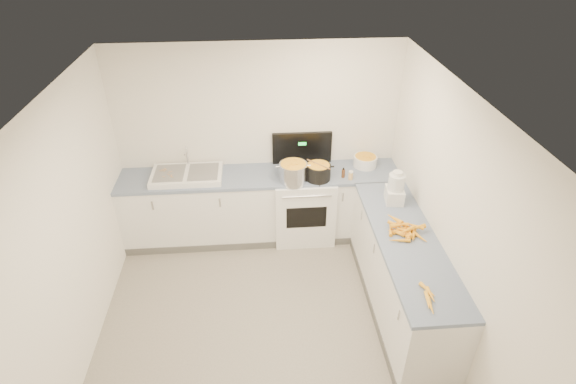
{
  "coord_description": "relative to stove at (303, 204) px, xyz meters",
  "views": [
    {
      "loc": [
        -0.04,
        -3.13,
        3.78
      ],
      "look_at": [
        0.3,
        1.1,
        1.05
      ],
      "focal_mm": 28.0,
      "sensor_mm": 36.0,
      "label": 1
    }
  ],
  "objects": [
    {
      "name": "floor",
      "position": [
        -0.55,
        -1.69,
        -0.47
      ],
      "size": [
        3.5,
        4.0,
        0.0
      ],
      "primitive_type": null,
      "color": "gray",
      "rests_on": "ground"
    },
    {
      "name": "carrot_pile",
      "position": [
        0.89,
        -1.28,
        0.5
      ],
      "size": [
        0.41,
        0.44,
        0.1
      ],
      "color": "#FEAB1F",
      "rests_on": "counter_right"
    },
    {
      "name": "counter_back",
      "position": [
        -0.55,
        0.01,
        -0.0
      ],
      "size": [
        3.5,
        0.62,
        0.94
      ],
      "color": "white",
      "rests_on": "ground"
    },
    {
      "name": "peeled_carrots",
      "position": [
        0.82,
        -2.2,
        0.49
      ],
      "size": [
        0.13,
        0.36,
        0.04
      ],
      "color": "#FFAF26",
      "rests_on": "counter_right"
    },
    {
      "name": "wooden_spoon",
      "position": [
        0.15,
        -0.15,
        0.67
      ],
      "size": [
        0.25,
        0.27,
        0.01
      ],
      "primitive_type": "cylinder",
      "rotation": [
        1.57,
        0.0,
        0.76
      ],
      "color": "#AD7A47",
      "rests_on": "black_pot"
    },
    {
      "name": "food_processor",
      "position": [
        0.94,
        -0.71,
        0.63
      ],
      "size": [
        0.22,
        0.25,
        0.39
      ],
      "color": "white",
      "rests_on": "counter_right"
    },
    {
      "name": "wall_right",
      "position": [
        1.2,
        -1.69,
        0.78
      ],
      "size": [
        0.0,
        4.0,
        2.5
      ],
      "primitive_type": null,
      "rotation": [
        1.57,
        0.0,
        -1.57
      ],
      "color": "white",
      "rests_on": "ground"
    },
    {
      "name": "steel_pot",
      "position": [
        -0.15,
        -0.16,
        0.57
      ],
      "size": [
        0.41,
        0.41,
        0.25
      ],
      "primitive_type": "cylinder",
      "rotation": [
        0.0,
        0.0,
        0.23
      ],
      "color": "silver",
      "rests_on": "stove"
    },
    {
      "name": "wall_left",
      "position": [
        -2.3,
        -1.69,
        0.78
      ],
      "size": [
        0.0,
        4.0,
        2.5
      ],
      "primitive_type": null,
      "rotation": [
        1.57,
        0.0,
        1.57
      ],
      "color": "white",
      "rests_on": "ground"
    },
    {
      "name": "peelings",
      "position": [
        -1.68,
        0.02,
        0.54
      ],
      "size": [
        0.25,
        0.25,
        0.01
      ],
      "color": "tan",
      "rests_on": "sink"
    },
    {
      "name": "black_pot",
      "position": [
        0.15,
        -0.15,
        0.55
      ],
      "size": [
        0.36,
        0.36,
        0.21
      ],
      "primitive_type": "cylinder",
      "rotation": [
        0.0,
        0.0,
        0.24
      ],
      "color": "black",
      "rests_on": "stove"
    },
    {
      "name": "counter_right",
      "position": [
        0.9,
        -1.39,
        -0.0
      ],
      "size": [
        0.62,
        2.2,
        0.94
      ],
      "color": "white",
      "rests_on": "ground"
    },
    {
      "name": "spice_jar",
      "position": [
        0.55,
        -0.18,
        0.51
      ],
      "size": [
        0.06,
        0.06,
        0.1
      ],
      "primitive_type": "cylinder",
      "color": "#E5B266",
      "rests_on": "counter_back"
    },
    {
      "name": "stove",
      "position": [
        0.0,
        0.0,
        0.0
      ],
      "size": [
        0.76,
        0.65,
        1.36
      ],
      "color": "white",
      "rests_on": "ground"
    },
    {
      "name": "sink",
      "position": [
        -1.45,
        0.02,
        0.5
      ],
      "size": [
        0.86,
        0.52,
        0.31
      ],
      "color": "white",
      "rests_on": "counter_back"
    },
    {
      "name": "extract_bottle",
      "position": [
        0.47,
        -0.13,
        0.52
      ],
      "size": [
        0.04,
        0.04,
        0.11
      ],
      "primitive_type": "cylinder",
      "color": "#593319",
      "rests_on": "counter_back"
    },
    {
      "name": "wall_back",
      "position": [
        -0.55,
        0.31,
        0.78
      ],
      "size": [
        3.5,
        0.0,
        2.5
      ],
      "primitive_type": null,
      "rotation": [
        1.57,
        0.0,
        0.0
      ],
      "color": "white",
      "rests_on": "ground"
    },
    {
      "name": "ceiling",
      "position": [
        -0.55,
        -1.69,
        2.03
      ],
      "size": [
        3.5,
        4.0,
        0.0
      ],
      "primitive_type": null,
      "rotation": [
        3.14,
        0.0,
        0.0
      ],
      "color": "white",
      "rests_on": "ground"
    },
    {
      "name": "mixing_bowl",
      "position": [
        0.8,
        0.13,
        0.53
      ],
      "size": [
        0.39,
        0.39,
        0.14
      ],
      "primitive_type": "cylinder",
      "rotation": [
        0.0,
        0.0,
        0.38
      ],
      "color": "white",
      "rests_on": "counter_back"
    }
  ]
}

